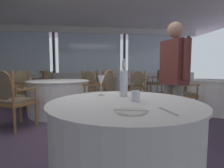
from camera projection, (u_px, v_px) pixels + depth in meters
ground_plane at (90, 131)px, 2.63m from camera, size 15.01×15.01×0.00m
window_wall_far at (90, 67)px, 6.82m from camera, size 9.20×0.14×2.70m
foreground_table at (125, 147)px, 1.31m from camera, size 1.16×1.16×0.74m
side_plate at (131, 111)px, 0.94m from camera, size 0.17×0.17×0.01m
butter_knife at (131, 111)px, 0.94m from camera, size 0.20×0.07×0.00m
dinner_fork at (168, 111)px, 0.96m from camera, size 0.04×0.19×0.00m
water_bottle at (124, 81)px, 1.50m from camera, size 0.07×0.07×0.34m
wine_glass at (101, 81)px, 1.55m from camera, size 0.07×0.07×0.19m
water_tumbler at (136, 96)px, 1.26m from camera, size 0.07×0.07×0.08m
background_table_0 at (59, 97)px, 3.67m from camera, size 1.33×1.33×0.74m
dining_chair_0_0 at (25, 87)px, 4.10m from camera, size 0.63×0.65×0.96m
dining_chair_0_1 at (11, 96)px, 2.66m from camera, size 0.65×0.63×0.97m
dining_chair_0_2 at (103, 90)px, 3.21m from camera, size 0.63×0.65×0.98m
dining_chair_0_3 at (86, 85)px, 4.65m from camera, size 0.65×0.63×0.95m
background_table_1 at (214, 96)px, 3.82m from camera, size 1.21×1.21×0.74m
dining_chair_1_0 at (179, 91)px, 3.47m from camera, size 0.55×0.60×0.90m
dining_chair_1_3 at (182, 83)px, 4.78m from camera, size 0.60×0.55×1.00m
background_table_2 at (129, 86)px, 5.95m from camera, size 1.20×1.20×0.74m
dining_chair_2_0 at (137, 84)px, 4.92m from camera, size 0.54×0.47×0.93m
dining_chair_2_1 at (157, 80)px, 6.05m from camera, size 0.47×0.54×0.99m
dining_chair_2_2 at (124, 79)px, 6.95m from camera, size 0.54×0.47×0.99m
dining_chair_2_3 at (101, 81)px, 5.81m from camera, size 0.47×0.54×0.97m
background_table_3 at (20, 88)px, 5.50m from camera, size 1.18×1.18×0.74m
dining_chair_3_2 at (46, 83)px, 5.22m from camera, size 0.60×0.64×0.93m
dining_chair_3_3 at (41, 81)px, 6.47m from camera, size 0.64×0.60×0.94m
diner_person_0 at (174, 75)px, 2.21m from camera, size 0.28×0.52×1.60m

